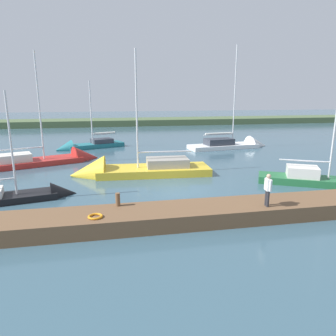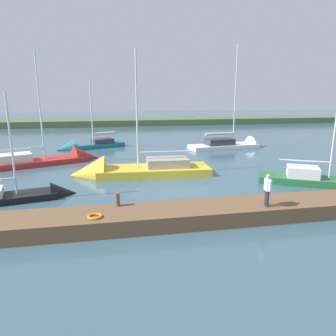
{
  "view_description": "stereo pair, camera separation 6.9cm",
  "coord_description": "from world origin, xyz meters",
  "px_view_note": "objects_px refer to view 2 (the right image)",
  "views": [
    {
      "loc": [
        4.18,
        18.76,
        6.04
      ],
      "look_at": [
        0.52,
        -0.13,
        1.43
      ],
      "focal_mm": 32.66,
      "sensor_mm": 36.0,
      "label": 1
    },
    {
      "loc": [
        4.12,
        18.77,
        6.04
      ],
      "look_at": [
        0.52,
        -0.13,
        1.43
      ],
      "focal_mm": 32.66,
      "sensor_mm": 36.0,
      "label": 2
    }
  ],
  "objects_px": {
    "sailboat_mid_channel": "(126,173)",
    "sailboat_far_right": "(328,184)",
    "sailboat_inner_slip": "(55,161)",
    "life_ring_buoy": "(95,216)",
    "person_on_dock": "(268,188)",
    "sailboat_far_left": "(25,198)",
    "sailboat_outer_mooring": "(237,146)",
    "sailboat_near_dock": "(86,147)",
    "mooring_post_near": "(117,199)"
  },
  "relations": [
    {
      "from": "mooring_post_near",
      "to": "life_ring_buoy",
      "type": "distance_m",
      "value": 1.68
    },
    {
      "from": "sailboat_inner_slip",
      "to": "person_on_dock",
      "type": "height_order",
      "value": "sailboat_inner_slip"
    },
    {
      "from": "sailboat_near_dock",
      "to": "sailboat_far_right",
      "type": "relative_size",
      "value": 0.82
    },
    {
      "from": "mooring_post_near",
      "to": "life_ring_buoy",
      "type": "xyz_separation_m",
      "value": [
        1.03,
        1.29,
        -0.27
      ]
    },
    {
      "from": "mooring_post_near",
      "to": "sailboat_mid_channel",
      "type": "bearing_deg",
      "value": -95.72
    },
    {
      "from": "sailboat_outer_mooring",
      "to": "sailboat_inner_slip",
      "type": "distance_m",
      "value": 20.33
    },
    {
      "from": "sailboat_mid_channel",
      "to": "mooring_post_near",
      "type": "bearing_deg",
      "value": 87.39
    },
    {
      "from": "mooring_post_near",
      "to": "life_ring_buoy",
      "type": "bearing_deg",
      "value": 51.34
    },
    {
      "from": "sailboat_near_dock",
      "to": "sailboat_inner_slip",
      "type": "distance_m",
      "value": 7.61
    },
    {
      "from": "sailboat_inner_slip",
      "to": "sailboat_far_left",
      "type": "bearing_deg",
      "value": -111.7
    },
    {
      "from": "life_ring_buoy",
      "to": "sailboat_mid_channel",
      "type": "xyz_separation_m",
      "value": [
        -1.92,
        -10.09,
        -0.64
      ]
    },
    {
      "from": "life_ring_buoy",
      "to": "sailboat_far_left",
      "type": "bearing_deg",
      "value": -52.0
    },
    {
      "from": "sailboat_far_left",
      "to": "sailboat_outer_mooring",
      "type": "bearing_deg",
      "value": 24.89
    },
    {
      "from": "sailboat_mid_channel",
      "to": "sailboat_outer_mooring",
      "type": "xyz_separation_m",
      "value": [
        -13.63,
        -10.43,
        -0.06
      ]
    },
    {
      "from": "sailboat_outer_mooring",
      "to": "sailboat_far_right",
      "type": "bearing_deg",
      "value": -98.25
    },
    {
      "from": "life_ring_buoy",
      "to": "sailboat_far_right",
      "type": "xyz_separation_m",
      "value": [
        -15.36,
        -4.66,
        -0.68
      ]
    },
    {
      "from": "life_ring_buoy",
      "to": "sailboat_near_dock",
      "type": "distance_m",
      "value": 23.23
    },
    {
      "from": "sailboat_mid_channel",
      "to": "sailboat_far_right",
      "type": "xyz_separation_m",
      "value": [
        -13.45,
        5.43,
        -0.04
      ]
    },
    {
      "from": "mooring_post_near",
      "to": "sailboat_near_dock",
      "type": "distance_m",
      "value": 22.07
    },
    {
      "from": "life_ring_buoy",
      "to": "sailboat_near_dock",
      "type": "height_order",
      "value": "sailboat_near_dock"
    },
    {
      "from": "life_ring_buoy",
      "to": "person_on_dock",
      "type": "bearing_deg",
      "value": 179.18
    },
    {
      "from": "mooring_post_near",
      "to": "sailboat_far_right",
      "type": "xyz_separation_m",
      "value": [
        -14.33,
        -3.37,
        -0.95
      ]
    },
    {
      "from": "sailboat_far_right",
      "to": "person_on_dock",
      "type": "height_order",
      "value": "sailboat_far_right"
    },
    {
      "from": "sailboat_inner_slip",
      "to": "sailboat_far_right",
      "type": "distance_m",
      "value": 22.58
    },
    {
      "from": "life_ring_buoy",
      "to": "sailboat_outer_mooring",
      "type": "height_order",
      "value": "sailboat_outer_mooring"
    },
    {
      "from": "sailboat_outer_mooring",
      "to": "sailboat_far_left",
      "type": "relative_size",
      "value": 1.79
    },
    {
      "from": "sailboat_mid_channel",
      "to": "person_on_dock",
      "type": "distance_m",
      "value": 12.05
    },
    {
      "from": "sailboat_far_right",
      "to": "sailboat_far_left",
      "type": "relative_size",
      "value": 1.45
    },
    {
      "from": "sailboat_near_dock",
      "to": "person_on_dock",
      "type": "distance_m",
      "value": 25.41
    },
    {
      "from": "sailboat_near_dock",
      "to": "sailboat_far_right",
      "type": "bearing_deg",
      "value": 113.02
    },
    {
      "from": "mooring_post_near",
      "to": "sailboat_near_dock",
      "type": "relative_size",
      "value": 0.08
    },
    {
      "from": "sailboat_mid_channel",
      "to": "person_on_dock",
      "type": "xyz_separation_m",
      "value": [
        -6.23,
        10.21,
        1.51
      ]
    },
    {
      "from": "sailboat_far_left",
      "to": "sailboat_far_right",
      "type": "bearing_deg",
      "value": -14.68
    },
    {
      "from": "sailboat_mid_channel",
      "to": "sailboat_outer_mooring",
      "type": "relative_size",
      "value": 0.85
    },
    {
      "from": "sailboat_near_dock",
      "to": "sailboat_inner_slip",
      "type": "height_order",
      "value": "sailboat_inner_slip"
    },
    {
      "from": "life_ring_buoy",
      "to": "sailboat_near_dock",
      "type": "xyz_separation_m",
      "value": [
        2.0,
        -23.13,
        -0.62
      ]
    },
    {
      "from": "life_ring_buoy",
      "to": "person_on_dock",
      "type": "height_order",
      "value": "person_on_dock"
    },
    {
      "from": "sailboat_outer_mooring",
      "to": "sailboat_inner_slip",
      "type": "relative_size",
      "value": 1.16
    },
    {
      "from": "sailboat_inner_slip",
      "to": "sailboat_outer_mooring",
      "type": "bearing_deg",
      "value": -8.04
    },
    {
      "from": "life_ring_buoy",
      "to": "sailboat_mid_channel",
      "type": "height_order",
      "value": "sailboat_mid_channel"
    },
    {
      "from": "sailboat_near_dock",
      "to": "sailboat_mid_channel",
      "type": "bearing_deg",
      "value": 86.5
    },
    {
      "from": "mooring_post_near",
      "to": "sailboat_near_dock",
      "type": "height_order",
      "value": "sailboat_near_dock"
    },
    {
      "from": "life_ring_buoy",
      "to": "person_on_dock",
      "type": "relative_size",
      "value": 0.41
    },
    {
      "from": "sailboat_far_right",
      "to": "life_ring_buoy",
      "type": "bearing_deg",
      "value": -135.75
    },
    {
      "from": "life_ring_buoy",
      "to": "person_on_dock",
      "type": "distance_m",
      "value": 8.19
    },
    {
      "from": "sailboat_outer_mooring",
      "to": "sailboat_near_dock",
      "type": "height_order",
      "value": "sailboat_outer_mooring"
    },
    {
      "from": "sailboat_far_right",
      "to": "person_on_dock",
      "type": "xyz_separation_m",
      "value": [
        7.22,
        4.78,
        1.55
      ]
    },
    {
      "from": "mooring_post_near",
      "to": "sailboat_outer_mooring",
      "type": "bearing_deg",
      "value": -127.04
    },
    {
      "from": "person_on_dock",
      "to": "sailboat_mid_channel",
      "type": "bearing_deg",
      "value": -51.37
    },
    {
      "from": "sailboat_inner_slip",
      "to": "sailboat_far_right",
      "type": "bearing_deg",
      "value": -51.04
    }
  ]
}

